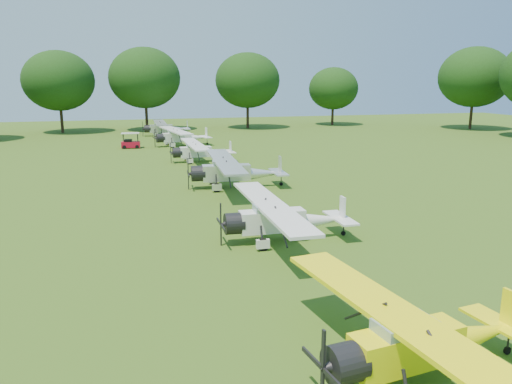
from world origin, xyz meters
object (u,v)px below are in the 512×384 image
aircraft_6 (180,136)px  aircraft_7 (165,127)px  aircraft_4 (234,170)px  golf_cart (130,143)px  aircraft_5 (200,150)px  aircraft_3 (282,217)px  aircraft_2 (422,338)px

aircraft_6 → aircraft_7: size_ratio=1.02×
aircraft_4 → golf_cart: (-6.86, 24.62, -0.75)m
aircraft_4 → aircraft_7: aircraft_4 is taller
aircraft_5 → golf_cart: aircraft_5 is taller
aircraft_3 → aircraft_6: 38.03m
aircraft_2 → aircraft_4: bearing=81.3°
aircraft_2 → aircraft_6: bearing=83.0°
aircraft_2 → aircraft_3: aircraft_3 is taller
aircraft_7 → golf_cart: bearing=-111.3°
aircraft_3 → aircraft_6: size_ratio=0.98×
aircraft_4 → golf_cart: bearing=109.9°
aircraft_3 → aircraft_5: aircraft_3 is taller
aircraft_3 → aircraft_5: bearing=91.1°
aircraft_7 → aircraft_3: bearing=-87.3°
aircraft_5 → aircraft_7: size_ratio=0.93×
aircraft_5 → aircraft_7: (-1.25, 24.39, 0.08)m
aircraft_2 → aircraft_5: bearing=82.5°
aircraft_3 → aircraft_2: bearing=-89.6°
aircraft_3 → aircraft_4: (0.49, 12.92, 0.11)m
aircraft_3 → golf_cart: aircraft_3 is taller
aircraft_7 → aircraft_4: bearing=-86.1°
aircraft_3 → aircraft_5: (0.00, 25.52, -0.08)m
aircraft_5 → aircraft_2: bearing=-91.1°
aircraft_4 → aircraft_3: bearing=-87.8°
aircraft_5 → aircraft_7: 24.42m
aircraft_4 → aircraft_5: bearing=96.5°
golf_cart → aircraft_5: bearing=-57.2°
aircraft_5 → golf_cart: (-6.38, 12.02, -0.56)m
aircraft_4 → aircraft_5: 12.61m
aircraft_2 → golf_cart: (-6.23, 49.80, -0.60)m
aircraft_6 → golf_cart: 6.00m
aircraft_3 → aircraft_4: bearing=88.9°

